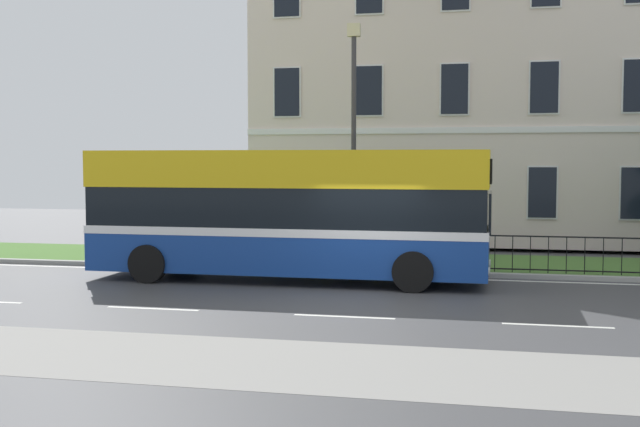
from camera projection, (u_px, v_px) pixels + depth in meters
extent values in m
cube|color=#404043|center=(359.00, 302.00, 17.27)|extent=(60.00, 56.00, 0.06)
cube|color=silver|center=(382.00, 277.00, 20.82)|extent=(54.00, 0.14, 0.01)
cube|color=silver|center=(153.00, 309.00, 16.35)|extent=(2.00, 0.12, 0.01)
cube|color=silver|center=(344.00, 317.00, 15.51)|extent=(2.00, 0.12, 0.01)
cube|color=silver|center=(558.00, 326.00, 14.67)|extent=(2.00, 0.12, 0.01)
cube|color=#9E9E99|center=(384.00, 272.00, 21.28)|extent=(57.00, 0.24, 0.12)
cube|color=#4A7731|center=(394.00, 262.00, 23.37)|extent=(57.00, 4.05, 0.12)
cube|color=gray|center=(299.00, 364.00, 11.90)|extent=(57.00, 3.00, 0.01)
cube|color=beige|center=(461.00, 95.00, 31.73)|extent=(14.33, 10.97, 11.06)
cube|color=white|center=(454.00, 130.00, 26.46)|extent=(14.33, 0.06, 0.20)
cube|color=#2D333D|center=(453.00, 215.00, 26.64)|extent=(1.10, 0.06, 2.20)
cube|color=white|center=(287.00, 190.00, 27.80)|extent=(0.98, 0.04, 1.75)
cube|color=black|center=(287.00, 190.00, 27.78)|extent=(0.88, 0.03, 1.65)
cube|color=white|center=(369.00, 191.00, 27.19)|extent=(0.98, 0.04, 1.75)
cube|color=black|center=(368.00, 191.00, 27.18)|extent=(0.88, 0.03, 1.65)
cube|color=white|center=(453.00, 192.00, 26.59)|extent=(0.98, 0.04, 1.75)
cube|color=black|center=(453.00, 192.00, 26.57)|extent=(0.88, 0.03, 1.65)
cube|color=white|center=(542.00, 192.00, 25.99)|extent=(0.98, 0.04, 1.75)
cube|color=black|center=(542.00, 192.00, 25.97)|extent=(0.88, 0.03, 1.65)
cube|color=white|center=(635.00, 193.00, 25.38)|extent=(0.98, 0.04, 1.75)
cube|color=black|center=(635.00, 193.00, 25.36)|extent=(0.88, 0.03, 1.65)
cube|color=white|center=(287.00, 92.00, 27.57)|extent=(0.98, 0.04, 1.75)
cube|color=black|center=(287.00, 92.00, 27.55)|extent=(0.88, 0.03, 1.65)
cube|color=white|center=(369.00, 91.00, 26.97)|extent=(0.98, 0.04, 1.75)
cube|color=black|center=(369.00, 91.00, 26.95)|extent=(0.88, 0.03, 1.65)
cube|color=white|center=(455.00, 89.00, 26.36)|extent=(0.98, 0.04, 1.75)
cube|color=black|center=(455.00, 89.00, 26.34)|extent=(0.88, 0.03, 1.65)
cube|color=white|center=(544.00, 87.00, 25.76)|extent=(0.98, 0.04, 1.75)
cube|color=black|center=(544.00, 87.00, 25.74)|extent=(0.88, 0.03, 1.65)
cube|color=white|center=(638.00, 86.00, 25.16)|extent=(0.98, 0.04, 1.75)
cube|color=black|center=(638.00, 86.00, 25.14)|extent=(0.88, 0.03, 1.65)
cube|color=black|center=(443.00, 235.00, 21.16)|extent=(17.15, 0.04, 0.04)
cube|color=black|center=(443.00, 267.00, 21.22)|extent=(17.15, 0.04, 0.04)
cylinder|color=black|center=(143.00, 245.00, 23.00)|extent=(0.02, 0.02, 0.95)
cylinder|color=black|center=(158.00, 245.00, 22.90)|extent=(0.02, 0.02, 0.95)
cylinder|color=black|center=(173.00, 246.00, 22.81)|extent=(0.02, 0.02, 0.95)
cylinder|color=black|center=(187.00, 246.00, 22.71)|extent=(0.02, 0.02, 0.95)
cylinder|color=black|center=(202.00, 247.00, 22.62)|extent=(0.02, 0.02, 0.95)
cylinder|color=black|center=(217.00, 247.00, 22.52)|extent=(0.02, 0.02, 0.95)
cylinder|color=black|center=(233.00, 247.00, 22.43)|extent=(0.02, 0.02, 0.95)
cylinder|color=black|center=(248.00, 248.00, 22.33)|extent=(0.02, 0.02, 0.95)
cylinder|color=black|center=(264.00, 248.00, 22.24)|extent=(0.02, 0.02, 0.95)
cylinder|color=black|center=(279.00, 248.00, 22.14)|extent=(0.02, 0.02, 0.95)
cylinder|color=black|center=(295.00, 249.00, 22.05)|extent=(0.02, 0.02, 0.95)
cylinder|color=black|center=(311.00, 249.00, 21.95)|extent=(0.02, 0.02, 0.95)
cylinder|color=black|center=(327.00, 250.00, 21.86)|extent=(0.02, 0.02, 0.95)
cylinder|color=black|center=(343.00, 250.00, 21.76)|extent=(0.02, 0.02, 0.95)
cylinder|color=black|center=(359.00, 250.00, 21.67)|extent=(0.02, 0.02, 0.95)
cylinder|color=black|center=(376.00, 251.00, 21.57)|extent=(0.02, 0.02, 0.95)
cylinder|color=black|center=(392.00, 251.00, 21.48)|extent=(0.02, 0.02, 0.95)
cylinder|color=black|center=(409.00, 252.00, 21.38)|extent=(0.02, 0.02, 0.95)
cylinder|color=black|center=(426.00, 252.00, 21.29)|extent=(0.02, 0.02, 0.95)
cylinder|color=black|center=(443.00, 252.00, 21.19)|extent=(0.02, 0.02, 0.95)
cylinder|color=black|center=(460.00, 253.00, 21.10)|extent=(0.02, 0.02, 0.95)
cylinder|color=black|center=(477.00, 253.00, 21.00)|extent=(0.02, 0.02, 0.95)
cylinder|color=black|center=(495.00, 254.00, 20.91)|extent=(0.02, 0.02, 0.95)
cylinder|color=black|center=(512.00, 254.00, 20.81)|extent=(0.02, 0.02, 0.95)
cylinder|color=black|center=(530.00, 254.00, 20.72)|extent=(0.02, 0.02, 0.95)
cylinder|color=black|center=(548.00, 255.00, 20.62)|extent=(0.02, 0.02, 0.95)
cylinder|color=black|center=(566.00, 255.00, 20.53)|extent=(0.02, 0.02, 0.95)
cylinder|color=black|center=(585.00, 256.00, 20.43)|extent=(0.02, 0.02, 0.95)
cylinder|color=black|center=(603.00, 256.00, 20.34)|extent=(0.02, 0.02, 0.95)
cylinder|color=black|center=(622.00, 257.00, 20.24)|extent=(0.02, 0.02, 0.95)
cube|color=navy|center=(288.00, 249.00, 20.14)|extent=(9.98, 2.44, 1.09)
cube|color=white|center=(288.00, 229.00, 20.11)|extent=(10.00, 2.46, 0.20)
cube|color=black|center=(288.00, 207.00, 20.07)|extent=(9.90, 2.40, 1.03)
cube|color=gold|center=(288.00, 169.00, 20.01)|extent=(9.98, 2.44, 0.91)
cube|color=black|center=(490.00, 212.00, 18.99)|extent=(0.07, 2.00, 0.95)
cube|color=black|center=(491.00, 171.00, 18.93)|extent=(0.07, 1.71, 0.58)
cylinder|color=silver|center=(490.00, 263.00, 19.82)|extent=(0.04, 0.20, 0.20)
cylinder|color=silver|center=(489.00, 272.00, 18.34)|extent=(0.04, 0.20, 0.20)
cylinder|color=black|center=(422.00, 260.00, 20.56)|extent=(0.96, 0.31, 0.96)
cylinder|color=black|center=(413.00, 272.00, 18.34)|extent=(0.96, 0.31, 0.96)
cylinder|color=black|center=(183.00, 253.00, 21.99)|extent=(0.96, 0.31, 0.96)
cylinder|color=black|center=(148.00, 264.00, 19.77)|extent=(0.96, 0.31, 0.96)
cylinder|color=#333338|center=(354.00, 150.00, 22.71)|extent=(0.14, 0.14, 6.41)
cube|color=beige|center=(354.00, 30.00, 22.48)|extent=(0.36, 0.24, 0.36)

